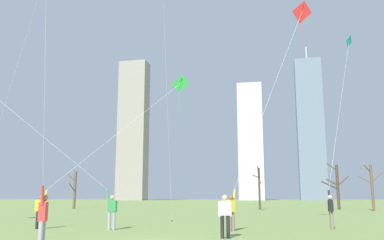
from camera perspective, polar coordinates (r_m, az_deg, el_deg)
The scene contains 13 objects.
kite_flyer_midfield_center_green at distance 22.11m, azimuth -17.14°, elevation -8.85°, with size 6.55×5.40×8.85m.
kite_flyer_far_back_red at distance 20.11m, azimuth 7.81°, elevation -5.81°, with size 4.62×4.54×12.73m.
kite_flyer_foreground_left_teal at distance 23.96m, azimuth 19.27°, elevation -5.66°, with size 4.54×16.07×15.54m.
kite_flyer_midfield_right_blue at distance 20.28m, azimuth -18.89°, elevation -4.83°, with size 13.22×7.17×13.53m.
kite_flyer_midfield_left_pink at distance 12.29m, azimuth -19.89°, elevation -8.87°, with size 3.56×6.73×9.19m.
bystander_far_off_by_trees at distance 16.05m, azimuth 4.59°, elevation -12.81°, with size 0.50×0.27×1.62m.
bare_tree_left_of_center at distance 50.55m, azimuth 9.26°, elevation -9.06°, with size 1.08×3.05×5.06m.
bare_tree_rightmost at distance 55.31m, azimuth -15.93°, elevation -9.17°, with size 1.15×2.72×4.72m.
bare_tree_right_of_center at distance 49.33m, azimuth 23.63°, elevation -8.33°, with size 2.59×1.80×4.98m.
bare_tree_leftmost at distance 53.06m, azimuth 19.41°, elevation -8.56°, with size 3.40×1.50×5.62m.
skyline_short_annex at distance 169.88m, azimuth 16.04°, elevation -1.18°, with size 10.16×9.49×62.00m.
skyline_mid_tower_left at distance 172.84m, azimuth -8.14°, elevation -1.31°, with size 11.52×7.38×57.71m.
skyline_tall_tower at distance 169.71m, azimuth 8.14°, elevation -2.84°, with size 10.15×5.34×47.76m.
Camera 1 is at (3.95, -12.92, 1.56)m, focal length 38.56 mm.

